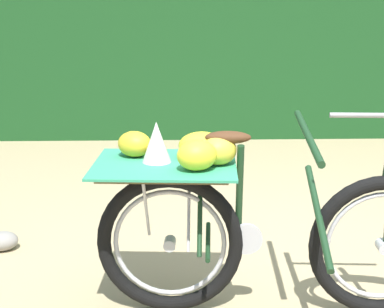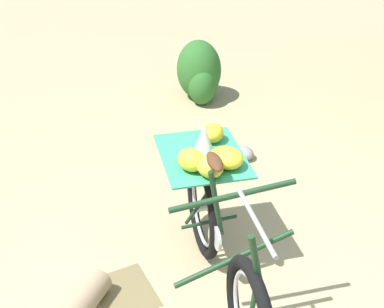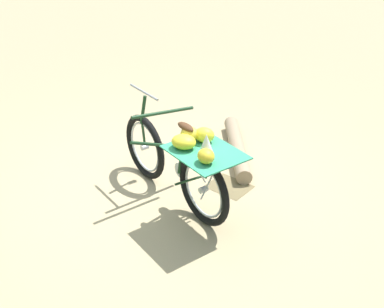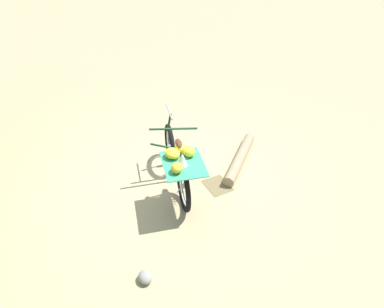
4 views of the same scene
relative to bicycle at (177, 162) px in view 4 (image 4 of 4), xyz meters
name	(u,v)px [view 4 (image 4 of 4)]	position (x,y,z in m)	size (l,w,h in m)	color
ground_plane	(171,179)	(0.26, 0.00, -0.49)	(60.00, 60.00, 0.00)	tan
bicycle	(177,162)	(0.00, 0.00, 0.00)	(1.80, 0.87, 1.03)	black
fallen_log	(240,158)	(0.13, -1.22, -0.40)	(0.18, 0.18, 1.40)	#9E8466
path_stone	(145,277)	(-1.31, 1.04, -0.43)	(0.19, 0.16, 0.12)	gray
leaf_litter_patch	(217,185)	(-0.23, -0.57, -0.49)	(0.44, 0.36, 0.01)	olive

